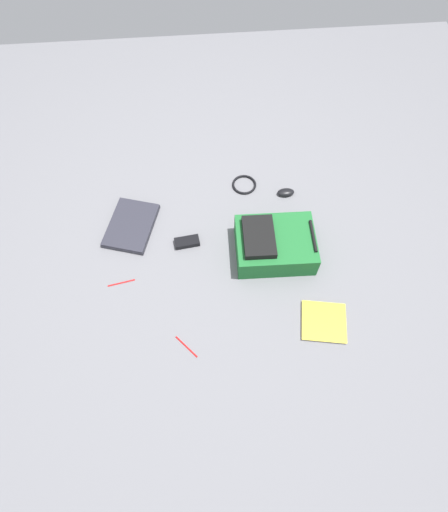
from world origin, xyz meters
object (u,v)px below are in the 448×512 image
Objects in this scene: book_manual at (324,322)px; pen_blue at (186,347)px; backpack at (274,244)px; computer_mouse at (286,192)px; pen_black at (121,283)px; laptop at (131,225)px; power_brick at (187,242)px; cable_coil at (244,185)px.

pen_blue is at bearing -84.46° from book_manual.
backpack is 0.42m from computer_mouse.
backpack reaches higher than pen_black.
laptop is at bearing -106.45° from backpack.
backpack reaches higher than power_brick.
pen_black is (0.12, -0.82, -0.07)m from backpack.
computer_mouse is 0.67m from power_brick.
computer_mouse is 1.09m from pen_black.
computer_mouse is at bearing 69.97° from cable_coil.
cable_coil is 0.98× the size of pen_blue.
pen_black is (-0.31, -1.02, -0.00)m from book_manual.
laptop is 3.87× the size of computer_mouse.
cable_coil is (-0.91, -0.30, -0.00)m from book_manual.
pen_black is at bearing -106.82° from book_manual.
cable_coil is at bearing 110.10° from laptop.
laptop is at bearing -124.12° from book_manual.
book_manual is 0.70m from pen_blue.
power_brick reaches higher than pen_black.
laptop is (-0.23, -0.78, -0.06)m from backpack.
pen_black is (0.35, -0.05, -0.01)m from laptop.
backpack is 1.09× the size of laptop.
backpack is 3.12× the size of power_brick.
power_brick is (-0.09, -0.47, -0.06)m from backpack.
backpack is at bearing 135.17° from pen_blue.
pen_black is at bearing -7.48° from laptop.
backpack is 2.96× the size of pen_black.
power_brick is at bearing 177.22° from pen_blue.
backpack is 1.67× the size of book_manual.
backpack is 0.48m from power_brick.
backpack is at bearing 78.82° from power_brick.
backpack is 4.21× the size of computer_mouse.
power_brick is at bearing 66.18° from laptop.
laptop and power_brick have the same top height.
power_brick is 0.91× the size of pen_blue.
book_manual is 0.84m from power_brick.
computer_mouse is at bearing 99.88° from laptop.
power_brick reaches higher than book_manual.
power_brick is 0.42m from pen_black.
book_manual is 1.87× the size of power_brick.
power_brick is (-0.52, -0.66, 0.01)m from book_manual.
backpack is 0.84m from pen_black.
book_manual is at bearing 18.46° from cable_coil.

